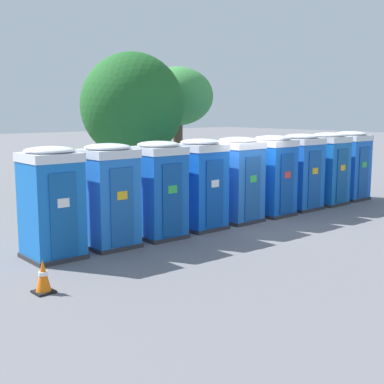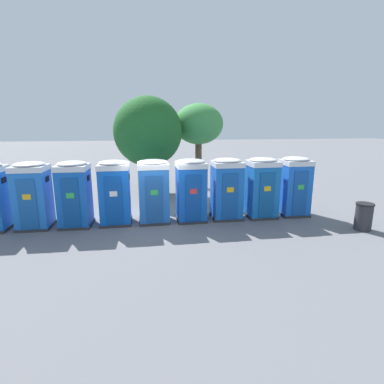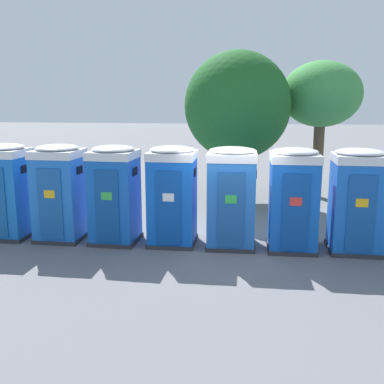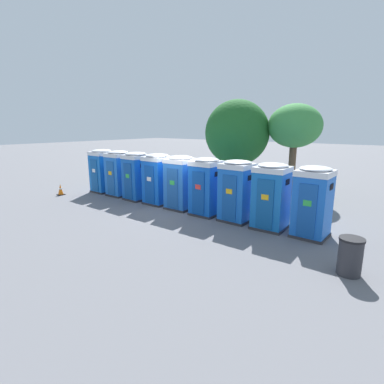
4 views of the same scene
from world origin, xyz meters
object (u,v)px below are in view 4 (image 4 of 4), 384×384
Objects in this scene: portapotty_8 at (313,202)px; traffic_cone at (60,190)px; portapotty_6 at (237,191)px; portapotty_5 at (206,186)px; portapotty_0 at (103,171)px; portapotty_7 at (271,196)px; portapotty_3 at (158,179)px; portapotty_2 at (136,176)px; street_tree_0 at (237,133)px; portapotty_1 at (119,173)px; trash_can at (350,256)px; street_tree_1 at (295,127)px; portapotty_4 at (180,182)px.

traffic_cone is (-13.31, -2.00, -0.97)m from portapotty_8.
portapotty_5 is at bearing -178.14° from portapotty_6.
portapotty_8 is at bearing -0.16° from portapotty_0.
portapotty_8 is (1.51, 0.06, 0.00)m from portapotty_7.
traffic_cone is at bearing -160.74° from portapotty_3.
portapotty_2 is 9.05m from portapotty_8.
street_tree_0 is at bearing 130.40° from portapotty_7.
portapotty_1 is 9.05m from portapotty_7.
portapotty_6 is at bearing -0.40° from portapotty_3.
portapotty_7 is at bearing -0.76° from portapotty_3.
portapotty_8 reaches higher than trash_can.
trash_can is at bearing -10.52° from portapotty_1.
portapotty_8 is 7.48m from street_tree_1.
portapotty_3 is 7.54m from portapotty_8.
portapotty_5 and portapotty_8 have the same top height.
portapotty_8 is at bearing 0.76° from portapotty_5.
portapotty_3 is at bearing 1.68° from portapotty_2.
portapotty_3 is at bearing 178.48° from portapotty_5.
street_tree_1 is at bearing 46.61° from portapotty_2.
portapotty_3 is 1.00× the size of portapotty_7.
portapotty_1 is at bearing -130.31° from street_tree_0.
portapotty_4 is at bearing -179.97° from portapotty_8.
portapotty_2 is at bearing -179.59° from portapotty_4.
portapotty_4 is at bearing 179.28° from portapotty_7.
traffic_cone is at bearing -140.95° from street_tree_1.
street_tree_1 is (-1.52, 6.41, 2.54)m from portapotty_7.
portapotty_1 is 3.02m from portapotty_3.
portapotty_4 and portapotty_5 have the same top height.
street_tree_0 is at bearing 90.46° from portapotty_4.
portapotty_7 is (4.53, -0.06, 0.00)m from portapotty_4.
street_tree_1 is at bearing 18.82° from street_tree_0.
portapotty_4 is at bearing 15.32° from traffic_cone.
portapotty_3 is at bearing 179.24° from portapotty_7.
portapotty_4 is 6.03m from portapotty_8.
traffic_cone is at bearing -155.16° from portapotty_2.
street_tree_1 is (7.53, 6.32, 2.54)m from portapotty_1.
portapotty_3 is 2.48× the size of trash_can.
trash_can is 1.60× the size of traffic_cone.
portapotty_2 is 6.48m from street_tree_0.
portapotty_2 is at bearing -179.85° from portapotty_8.
street_tree_0 is at bearing 41.35° from portapotty_0.
portapotty_0 is 2.57m from traffic_cone.
street_tree_0 is (2.98, 5.33, 2.18)m from portapotty_2.
portapotty_2 and portapotty_4 have the same top height.
portapotty_6 is 1.51m from portapotty_7.
portapotty_6 is at bearing -179.78° from portapotty_8.
portapotty_8 is 2.48× the size of trash_can.
portapotty_2 is 1.00× the size of portapotty_7.
portapotty_3 is at bearing -125.51° from street_tree_1.
portapotty_1 is 4.53m from portapotty_4.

